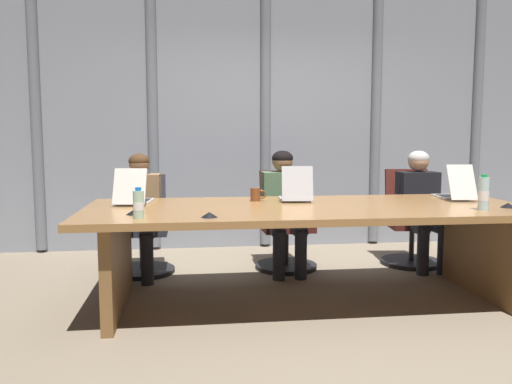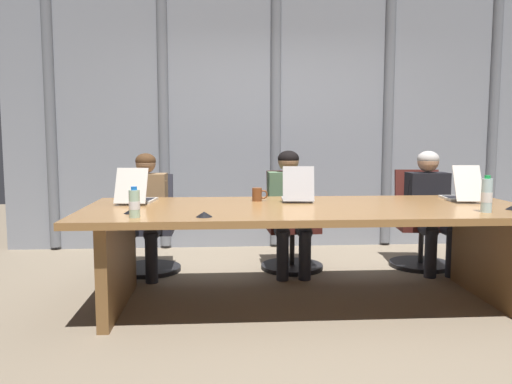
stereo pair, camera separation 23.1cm
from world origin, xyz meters
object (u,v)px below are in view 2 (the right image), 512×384
object	(u,v)px
water_bottle_primary	(487,195)
water_bottle_secondary	(134,204)
office_chair_left_end	(149,235)
coffee_mug_near	(258,194)
person_left_end	(145,207)
person_center	(430,202)
laptop_left_end	(137,196)
person_left_mid	(289,203)
conference_mic_right_side	(132,211)
laptop_center	(460,193)
office_chair_center	(420,230)
laptop_left_mid	(297,194)
office_chair_left_mid	(291,232)
conference_mic_middle	(204,214)

from	to	relation	value
water_bottle_primary	water_bottle_secondary	xyz separation A→B (m)	(-2.41, -0.07, -0.03)
office_chair_left_end	coffee_mug_near	xyz separation A→B (m)	(0.99, -0.76, 0.47)
person_left_end	person_center	size ratio (longest dim) A/B	0.99
water_bottle_primary	laptop_left_end	bearing A→B (deg)	164.59
water_bottle_secondary	person_left_mid	bearing A→B (deg)	49.45
water_bottle_secondary	conference_mic_right_side	xyz separation A→B (m)	(-0.05, 0.18, -0.07)
water_bottle_primary	conference_mic_right_side	xyz separation A→B (m)	(-2.45, 0.11, -0.10)
laptop_left_end	person_left_mid	world-z (taller)	person_left_mid
laptop_center	person_center	bearing A→B (deg)	3.63
laptop_left_end	office_chair_left_end	bearing A→B (deg)	7.99
office_chair_center	water_bottle_primary	size ratio (longest dim) A/B	3.66
laptop_left_end	person_center	distance (m)	2.75
laptop_left_mid	office_chair_center	bearing A→B (deg)	-54.44
person_left_end	person_center	xyz separation A→B (m)	(2.70, 0.00, 0.02)
office_chair_left_end	coffee_mug_near	world-z (taller)	office_chair_left_end
office_chair_left_end	water_bottle_primary	bearing A→B (deg)	59.33
laptop_left_end	laptop_center	world-z (taller)	laptop_center
person_center	person_left_end	bearing A→B (deg)	-89.76
laptop_left_end	laptop_left_mid	world-z (taller)	laptop_left_mid
office_chair_left_mid	conference_mic_middle	xyz separation A→B (m)	(-0.79, -1.57, 0.42)
laptop_left_end	water_bottle_primary	xyz separation A→B (m)	(2.51, -0.69, 0.06)
laptop_center	office_chair_left_mid	size ratio (longest dim) A/B	0.51
laptop_left_end	coffee_mug_near	size ratio (longest dim) A/B	3.50
person_left_mid	laptop_center	bearing A→B (deg)	62.80
coffee_mug_near	conference_mic_right_side	size ratio (longest dim) A/B	1.17
person_left_mid	water_bottle_primary	world-z (taller)	person_left_mid
laptop_left_end	water_bottle_primary	size ratio (longest dim) A/B	1.75
office_chair_center	laptop_center	bearing A→B (deg)	6.28
office_chair_left_end	coffee_mug_near	distance (m)	1.33
laptop_center	conference_mic_right_side	size ratio (longest dim) A/B	4.40
person_center	office_chair_center	bearing A→B (deg)	-169.66
office_chair_center	person_left_mid	world-z (taller)	person_left_mid
laptop_left_end	conference_mic_right_side	distance (m)	0.59
office_chair_left_end	coffee_mug_near	bearing A→B (deg)	52.30
office_chair_left_mid	person_left_mid	size ratio (longest dim) A/B	0.82
office_chair_center	water_bottle_secondary	world-z (taller)	water_bottle_secondary
person_center	conference_mic_right_side	distance (m)	2.88
office_chair_left_mid	coffee_mug_near	bearing A→B (deg)	-29.21
person_left_mid	coffee_mug_near	distance (m)	0.71
laptop_left_end	office_chair_center	size ratio (longest dim) A/B	0.48
office_chair_center	water_bottle_secondary	distance (m)	3.01
laptop_left_end	coffee_mug_near	distance (m)	0.97
laptop_center	conference_mic_right_side	bearing A→B (deg)	107.85
laptop_left_mid	water_bottle_primary	xyz separation A→B (m)	(1.22, -0.70, 0.06)
office_chair_center	conference_mic_middle	bearing A→B (deg)	-46.99
laptop_center	person_left_mid	xyz separation A→B (m)	(-1.33, 0.67, -0.16)
office_chair_left_end	person_center	distance (m)	2.71
person_left_end	water_bottle_secondary	world-z (taller)	person_left_end
conference_mic_right_side	laptop_center	bearing A→B (deg)	12.15
laptop_left_end	water_bottle_secondary	xyz separation A→B (m)	(0.11, -0.77, 0.04)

